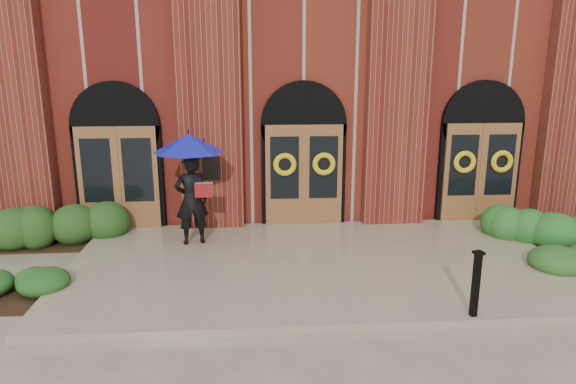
{
  "coord_description": "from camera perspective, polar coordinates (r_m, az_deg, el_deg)",
  "views": [
    {
      "loc": [
        -1.29,
        -9.63,
        4.11
      ],
      "look_at": [
        -0.52,
        1.0,
        1.41
      ],
      "focal_mm": 32.0,
      "sensor_mm": 36.0,
      "label": 1
    }
  ],
  "objects": [
    {
      "name": "man_with_umbrella",
      "position": [
        11.38,
        -10.81,
        2.68
      ],
      "size": [
        1.9,
        1.9,
        2.48
      ],
      "rotation": [
        0.0,
        0.0,
        3.4
      ],
      "color": "black",
      "rests_on": "landing"
    },
    {
      "name": "landing",
      "position": [
        10.66,
        3.14,
        -8.06
      ],
      "size": [
        10.0,
        5.3,
        0.15
      ],
      "primitive_type": "cube",
      "color": "tan",
      "rests_on": "ground"
    },
    {
      "name": "church_building",
      "position": [
        18.47,
        -0.14,
        12.31
      ],
      "size": [
        16.2,
        12.53,
        7.0
      ],
      "color": "maroon",
      "rests_on": "ground"
    },
    {
      "name": "ground",
      "position": [
        10.55,
        3.23,
        -8.74
      ],
      "size": [
        90.0,
        90.0,
        0.0
      ],
      "primitive_type": "plane",
      "color": "tan",
      "rests_on": "ground"
    },
    {
      "name": "hedge_wall_left",
      "position": [
        12.99,
        -21.51,
        -3.23
      ],
      "size": [
        3.42,
        1.37,
        0.88
      ],
      "primitive_type": "ellipsoid",
      "color": "#224517",
      "rests_on": "ground"
    },
    {
      "name": "hedge_wall_right",
      "position": [
        13.6,
        28.73,
        -3.43
      ],
      "size": [
        3.13,
        1.25,
        0.8
      ],
      "primitive_type": "ellipsoid",
      "color": "#245F21",
      "rests_on": "ground"
    },
    {
      "name": "metal_post",
      "position": [
        8.77,
        20.16,
        -9.42
      ],
      "size": [
        0.18,
        0.18,
        1.1
      ],
      "rotation": [
        0.0,
        0.0,
        0.23
      ],
      "color": "black",
      "rests_on": "landing"
    },
    {
      "name": "hedge_front_left",
      "position": [
        10.43,
        -28.07,
        -9.46
      ],
      "size": [
        1.24,
        1.06,
        0.44
      ],
      "primitive_type": "ellipsoid",
      "color": "#204D1A",
      "rests_on": "ground"
    },
    {
      "name": "hedge_front_right",
      "position": [
        12.18,
        27.93,
        -5.91
      ],
      "size": [
        1.51,
        1.3,
        0.54
      ],
      "primitive_type": "ellipsoid",
      "color": "#28551E",
      "rests_on": "ground"
    }
  ]
}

